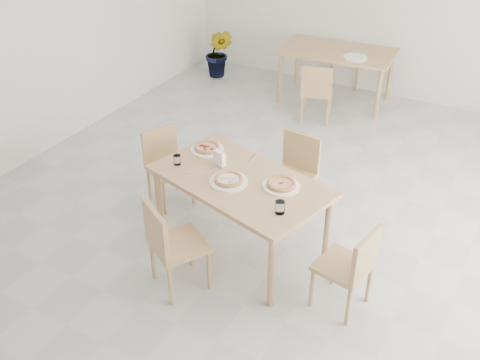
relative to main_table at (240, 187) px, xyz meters
The scene contains 21 objects.
main_table is the anchor object (origin of this frame).
chair_south 0.81m from the main_table, 107.36° to the right, with size 0.57×0.57×0.84m.
chair_north 0.86m from the main_table, 78.04° to the left, with size 0.44×0.44×0.82m.
chair_west 1.14m from the main_table, 162.11° to the left, with size 0.52×0.52×0.78m.
chair_east 1.19m from the main_table, 12.74° to the right, with size 0.45×0.45×0.79m.
plate_margherita 0.38m from the main_table, 10.02° to the left, with size 0.32×0.32×0.02m, color white.
plate_mushroom 0.14m from the main_table, 123.61° to the right, with size 0.33×0.33×0.02m, color white.
plate_pepperoni 0.61m from the main_table, 150.46° to the left, with size 0.31×0.31×0.02m, color white.
pizza_margherita 0.39m from the main_table, 10.02° to the left, with size 0.33×0.33×0.03m.
pizza_mushroom 0.16m from the main_table, 123.61° to the right, with size 0.31×0.31×0.03m.
pizza_pepperoni 0.61m from the main_table, 150.46° to the left, with size 0.28×0.28×0.03m.
tumbler_a 0.64m from the main_table, behind, with size 0.07×0.07×0.09m, color white.
tumbler_b 0.61m from the main_table, 28.63° to the right, with size 0.08×0.08×0.11m, color white.
napkin_holder 0.33m from the main_table, 157.15° to the left, with size 0.14×0.10×0.15m.
fork_a 0.38m from the main_table, 102.55° to the left, with size 0.01×0.17×0.01m, color silver.
fork_b 0.46m from the main_table, 163.22° to the right, with size 0.02×0.20×0.01m, color silver.
second_table 3.59m from the main_table, 97.20° to the left, with size 1.59×0.99×0.75m.
chair_back_s 2.83m from the main_table, 98.56° to the left, with size 0.48×0.48×0.80m.
chair_back_n 4.38m from the main_table, 96.81° to the left, with size 0.51×0.51×0.93m.
plate_empty 3.38m from the main_table, 92.36° to the left, with size 0.31×0.31×0.02m, color white.
potted_plant 4.27m from the main_table, 123.58° to the left, with size 0.42×0.34×0.77m, color #1F6822.
Camera 1 is at (1.99, -4.26, 3.35)m, focal length 42.00 mm.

